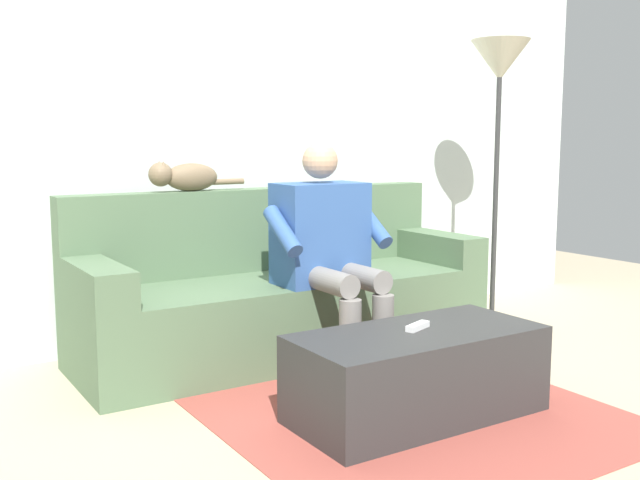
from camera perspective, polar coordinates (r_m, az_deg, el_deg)
The scene contains 9 objects.
ground_plane at distance 3.30m, azimuth 3.34°, elevation -11.56°, with size 8.00×8.00×0.00m, color tan.
back_wall at distance 4.15m, azimuth -6.36°, elevation 10.26°, with size 5.27×0.06×2.55m, color silver.
couch at distance 3.81m, azimuth -2.95°, elevation -4.47°, with size 2.13×0.71×0.83m.
coffee_table at distance 2.97m, azimuth 7.55°, elevation -10.28°, with size 1.00×0.47×0.35m.
person_solo_seated at distance 3.50m, azimuth 0.57°, elevation -0.29°, with size 0.58×0.57×1.08m.
cat_on_backrest at distance 3.75m, azimuth -10.51°, elevation 4.88°, with size 0.51×0.12×0.15m.
remote_white at distance 2.94m, azimuth 7.59°, elevation -6.66°, with size 0.13×0.04×0.02m, color white.
floor_rug at distance 3.12m, azimuth 5.88°, elevation -12.65°, with size 1.51×1.73×0.01m, color #9E473D.
floor_lamp at distance 4.42m, azimuth 13.76°, elevation 12.12°, with size 0.34×0.34×1.66m.
Camera 1 is at (1.82, 3.13, 1.10)m, focal length 41.20 mm.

